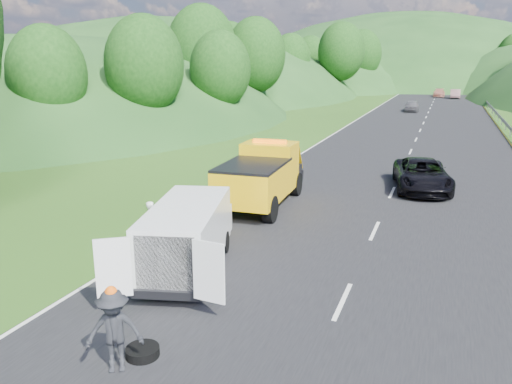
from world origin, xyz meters
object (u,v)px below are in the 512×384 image
at_px(suitcase, 148,241).
at_px(passing_suv, 421,190).
at_px(woman, 153,245).
at_px(child, 207,248).
at_px(spare_tire, 143,357).
at_px(tow_truck, 262,175).
at_px(white_van, 188,233).
at_px(worker, 117,371).

distance_m(suitcase, passing_suv, 14.13).
xyz_separation_m(woman, child, (1.86, 0.38, 0.00)).
relative_size(child, passing_suv, 0.19).
height_order(child, suitcase, suitcase).
bearing_deg(spare_tire, child, 104.00).
height_order(tow_truck, white_van, tow_truck).
bearing_deg(worker, white_van, 71.00).
relative_size(woman, worker, 0.87).
distance_m(child, passing_suv, 12.50).
bearing_deg(woman, tow_truck, -29.87).
bearing_deg(passing_suv, white_van, -124.91).
relative_size(child, worker, 0.58).
relative_size(suitcase, spare_tire, 0.79).
bearing_deg(child, worker, -54.06).
distance_m(white_van, suitcase, 2.51).
height_order(child, passing_suv, passing_suv).
bearing_deg(suitcase, woman, 97.27).
bearing_deg(child, suitcase, -132.10).
bearing_deg(child, passing_suv, 84.53).
bearing_deg(white_van, spare_tire, -89.16).
xyz_separation_m(white_van, suitcase, (-2.11, 1.05, -0.88)).
bearing_deg(tow_truck, spare_tire, -85.13).
bearing_deg(tow_truck, white_van, -90.21).
distance_m(woman, suitcase, 0.49).
bearing_deg(passing_suv, suitcase, -134.51).
bearing_deg(white_van, child, 84.14).
bearing_deg(passing_suv, tow_truck, -149.69).
bearing_deg(worker, suitcase, 86.59).
relative_size(tow_truck, suitcase, 11.32).
relative_size(worker, spare_tire, 2.44).
bearing_deg(worker, woman, 85.52).
distance_m(woman, spare_tire, 6.82).
relative_size(white_van, spare_tire, 8.66).
distance_m(white_van, passing_suv, 14.02).
distance_m(tow_truck, child, 5.66).
height_order(tow_truck, woman, tow_truck).
relative_size(tow_truck, worker, 3.68).
xyz_separation_m(worker, passing_suv, (4.94, 17.68, 0.00)).
bearing_deg(white_van, suitcase, 138.53).
height_order(white_van, worker, white_van).
relative_size(woman, passing_suv, 0.29).
bearing_deg(tow_truck, worker, -86.46).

